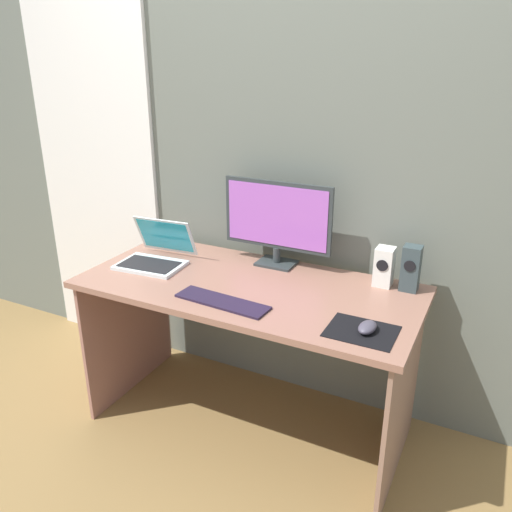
# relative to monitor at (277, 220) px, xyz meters

# --- Properties ---
(ground_plane) EXTENTS (8.00, 8.00, 0.00)m
(ground_plane) POSITION_rel_monitor_xyz_m (-0.01, -0.27, -0.97)
(ground_plane) COLOR olive
(wall_back) EXTENTS (6.00, 0.04, 2.50)m
(wall_back) POSITION_rel_monitor_xyz_m (-0.01, 0.15, 0.28)
(wall_back) COLOR slate
(wall_back) RESTS_ON ground_plane
(door_left) EXTENTS (0.82, 0.02, 2.02)m
(door_left) POSITION_rel_monitor_xyz_m (-1.20, 0.12, 0.04)
(door_left) COLOR white
(door_left) RESTS_ON ground_plane
(desk) EXTENTS (1.49, 0.70, 0.75)m
(desk) POSITION_rel_monitor_xyz_m (-0.01, -0.27, -0.38)
(desk) COLOR #906352
(desk) RESTS_ON ground_plane
(monitor) EXTENTS (0.53, 0.14, 0.41)m
(monitor) POSITION_rel_monitor_xyz_m (0.00, 0.00, 0.00)
(monitor) COLOR #2D3435
(monitor) RESTS_ON desk
(speaker_right) EXTENTS (0.07, 0.07, 0.20)m
(speaker_right) POSITION_rel_monitor_xyz_m (0.63, -0.01, -0.12)
(speaker_right) COLOR #324144
(speaker_right) RESTS_ON desk
(speaker_near_monitor) EXTENTS (0.08, 0.09, 0.17)m
(speaker_near_monitor) POSITION_rel_monitor_xyz_m (0.51, -0.01, -0.14)
(speaker_near_monitor) COLOR silver
(speaker_near_monitor) RESTS_ON desk
(laptop) EXTENTS (0.33, 0.32, 0.20)m
(laptop) POSITION_rel_monitor_xyz_m (-0.53, -0.25, -0.18)
(laptop) COLOR silver
(laptop) RESTS_ON desk
(keyboard_external) EXTENTS (0.41, 0.14, 0.01)m
(keyboard_external) POSITION_rel_monitor_xyz_m (-0.02, -0.48, -0.22)
(keyboard_external) COLOR #22192F
(keyboard_external) RESTS_ON desk
(mousepad) EXTENTS (0.25, 0.20, 0.00)m
(mousepad) POSITION_rel_monitor_xyz_m (0.55, -0.45, -0.22)
(mousepad) COLOR black
(mousepad) RESTS_ON desk
(mouse) EXTENTS (0.07, 0.11, 0.04)m
(mouse) POSITION_rel_monitor_xyz_m (0.57, -0.45, -0.20)
(mouse) COLOR #44414F
(mouse) RESTS_ON mousepad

